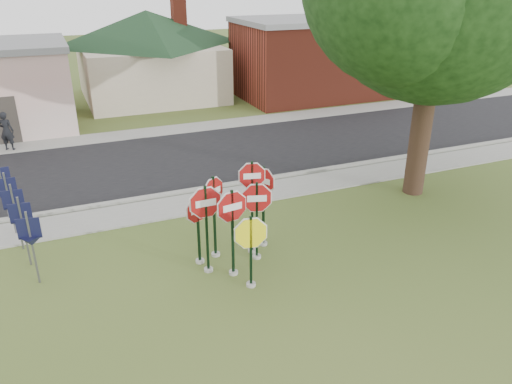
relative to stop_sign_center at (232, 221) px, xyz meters
name	(u,v)px	position (x,y,z in m)	size (l,w,h in m)	color
ground	(258,291)	(0.30, -0.97, -1.56)	(120.00, 120.00, 0.00)	#415720
sidewalk_near	(196,203)	(0.30, 4.53, -1.53)	(60.00, 1.60, 0.06)	gray
road	(165,161)	(0.30, 9.03, -1.54)	(60.00, 7.00, 0.04)	black
sidewalk_far	(145,133)	(0.30, 13.33, -1.53)	(60.00, 1.60, 0.06)	gray
curb	(188,191)	(0.30, 5.53, -1.49)	(60.00, 0.20, 0.14)	gray
stop_sign_center	(232,221)	(0.00, 0.00, 0.00)	(1.12, 0.24, 2.51)	#A1A097
stop_sign_yellow	(251,243)	(0.22, -0.68, -0.34)	(1.14, 0.24, 2.07)	#A1A097
stop_sign_left	(206,216)	(-0.56, 0.39, 0.05)	(1.16, 0.24, 2.57)	#A1A097
stop_sign_right	(257,210)	(0.87, 0.51, -0.10)	(1.08, 0.35, 2.38)	#A1A097
stop_sign_back_right	(252,195)	(0.88, 0.85, 0.20)	(0.99, 0.25, 2.82)	#A1A097
stop_sign_back_left	(214,206)	(-0.13, 1.06, -0.04)	(0.91, 0.54, 2.48)	#A1A097
stop_sign_far_right	(264,196)	(1.33, 1.11, -0.01)	(0.50, 0.89, 2.53)	#A1A097
stop_sign_far_left	(198,221)	(-0.64, 0.89, -0.29)	(0.93, 0.51, 2.13)	#A1A097
route_sign_row	(15,210)	(-5.10, 3.53, -0.34)	(1.43, 4.63, 2.00)	#59595E
building_house	(148,37)	(2.31, 21.03, 2.09)	(11.60, 11.60, 6.20)	beige
building_brick	(320,57)	(12.30, 17.53, 0.84)	(10.20, 6.20, 4.75)	maroon
pedestrian	(6,131)	(-5.71, 13.06, -0.65)	(0.62, 0.41, 1.71)	black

